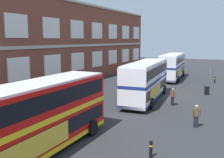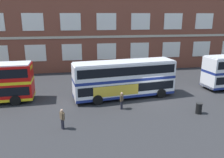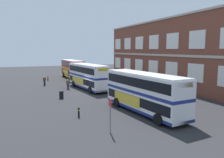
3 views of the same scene
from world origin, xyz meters
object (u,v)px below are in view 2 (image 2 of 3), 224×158
(waiting_passenger, at_px, (62,118))
(double_decker_middle, at_px, (124,79))
(second_passenger, at_px, (122,100))
(station_litter_bin, at_px, (199,108))

(waiting_passenger, bearing_deg, double_decker_middle, 44.48)
(double_decker_middle, xyz_separation_m, second_passenger, (-0.94, -3.11, -1.22))
(double_decker_middle, height_order, second_passenger, double_decker_middle)
(waiting_passenger, relative_size, second_passenger, 1.00)
(double_decker_middle, xyz_separation_m, station_litter_bin, (5.86, -5.33, -1.63))
(waiting_passenger, xyz_separation_m, second_passenger, (5.46, 3.18, 0.00))
(double_decker_middle, height_order, waiting_passenger, double_decker_middle)
(waiting_passenger, height_order, second_passenger, same)
(double_decker_middle, bearing_deg, second_passenger, -106.79)
(waiting_passenger, relative_size, station_litter_bin, 1.65)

